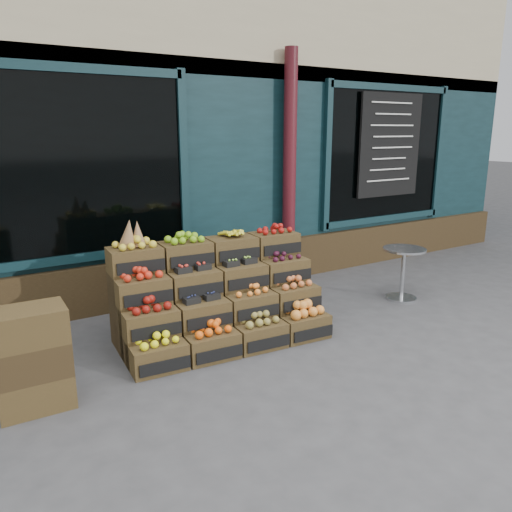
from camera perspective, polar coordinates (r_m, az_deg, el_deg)
ground at (r=5.12m, az=6.18°, el=-10.62°), size 60.00×60.00×0.00m
shop_facade at (r=9.21m, az=-14.21°, el=15.41°), size 12.00×6.24×4.80m
crate_display at (r=5.27m, az=-4.44°, el=-5.12°), size 2.16×1.18×1.31m
spare_crates at (r=4.33m, az=-24.21°, el=-10.69°), size 0.56×0.40×0.83m
bistro_table at (r=6.68m, az=16.47°, el=-1.28°), size 0.54×0.54×0.68m
shopkeeper at (r=6.52m, az=-21.19°, el=2.14°), size 0.73×0.58×1.77m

